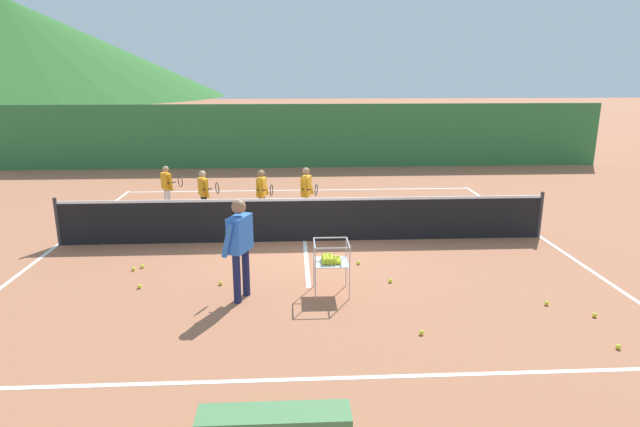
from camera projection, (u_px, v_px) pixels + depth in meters
ground_plane at (305, 241)px, 11.84m from camera, size 120.00×120.00×0.00m
line_baseline_near at (317, 379)px, 6.56m from camera, size 10.69×0.08×0.01m
line_baseline_far at (300, 190)px, 16.82m from camera, size 10.69×0.08×0.01m
line_sideline_west at (57, 245)px, 11.56m from camera, size 0.08×10.64×0.01m
line_sideline_east at (541, 237)px, 12.12m from camera, size 0.08×10.64×0.01m
line_service_center at (305, 241)px, 11.84m from camera, size 0.08×5.26×0.01m
tennis_net at (305, 219)px, 11.71m from camera, size 10.63×0.08×1.05m
instructor at (240, 240)px, 8.61m from camera, size 0.50×0.84×1.68m
student_0 at (167, 184)px, 14.19m from camera, size 0.63×0.48×1.22m
student_1 at (204, 190)px, 13.39m from camera, size 0.58×0.51×1.24m
student_2 at (262, 190)px, 13.26m from camera, size 0.41×0.67×1.28m
student_3 at (307, 190)px, 13.14m from camera, size 0.42×0.71×1.36m
ball_cart at (330, 260)px, 8.94m from camera, size 0.58×0.58×0.90m
tennis_ball_0 at (133, 269)px, 10.09m from camera, size 0.07×0.07×0.07m
tennis_ball_1 at (142, 266)px, 10.22m from camera, size 0.07×0.07×0.07m
tennis_ball_2 at (358, 263)px, 10.41m from camera, size 0.07×0.07×0.07m
tennis_ball_3 at (422, 332)px, 7.65m from camera, size 0.07×0.07×0.07m
tennis_ball_4 at (221, 283)px, 9.42m from camera, size 0.07×0.07×0.07m
tennis_ball_5 at (618, 347)px, 7.26m from camera, size 0.07×0.07×0.07m
tennis_ball_6 at (140, 287)px, 9.27m from camera, size 0.07×0.07×0.07m
tennis_ball_7 at (595, 315)px, 8.19m from camera, size 0.07×0.07×0.07m
tennis_ball_8 at (390, 281)px, 9.53m from camera, size 0.07×0.07×0.07m
tennis_ball_9 at (547, 303)px, 8.61m from camera, size 0.07×0.07×0.07m
windscreen_fence at (298, 136)px, 20.45m from camera, size 23.51×0.08×2.42m
hill_0 at (8, 48)px, 72.40m from camera, size 57.09×57.09×13.07m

